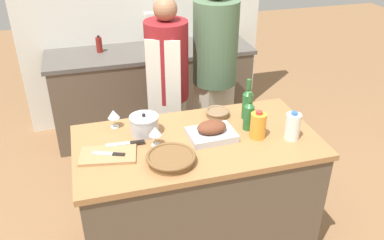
# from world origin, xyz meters

# --- Properties ---
(ground_plane) EXTENTS (12.00, 12.00, 0.00)m
(ground_plane) POSITION_xyz_m (0.00, 0.00, 0.00)
(ground_plane) COLOR #8E6642
(kitchen_island) EXTENTS (1.58, 0.81, 0.87)m
(kitchen_island) POSITION_xyz_m (0.00, 0.00, 0.44)
(kitchen_island) COLOR brown
(kitchen_island) RESTS_ON ground_plane
(back_counter) EXTENTS (2.03, 0.60, 0.91)m
(back_counter) POSITION_xyz_m (0.00, 1.66, 0.45)
(back_counter) COLOR brown
(back_counter) RESTS_ON ground_plane
(back_wall) EXTENTS (2.53, 0.10, 2.55)m
(back_wall) POSITION_xyz_m (0.00, 2.01, 1.27)
(back_wall) COLOR silver
(back_wall) RESTS_ON ground_plane
(roasting_pan) EXTENTS (0.31, 0.24, 0.12)m
(roasting_pan) POSITION_xyz_m (0.10, 0.00, 0.91)
(roasting_pan) COLOR #BCBCC1
(roasting_pan) RESTS_ON kitchen_island
(wicker_basket) EXTENTS (0.30, 0.30, 0.06)m
(wicker_basket) POSITION_xyz_m (-0.22, -0.20, 0.90)
(wicker_basket) COLOR brown
(wicker_basket) RESTS_ON kitchen_island
(cutting_board) EXTENTS (0.37, 0.25, 0.02)m
(cutting_board) POSITION_xyz_m (-0.57, -0.04, 0.88)
(cutting_board) COLOR #AD7F51
(cutting_board) RESTS_ON kitchen_island
(stock_pot) EXTENTS (0.19, 0.19, 0.15)m
(stock_pot) POSITION_xyz_m (-0.31, 0.17, 0.93)
(stock_pot) COLOR #B7B7BC
(stock_pot) RESTS_ON kitchen_island
(mixing_bowl) EXTENTS (0.17, 0.17, 0.05)m
(mixing_bowl) POSITION_xyz_m (0.23, 0.27, 0.90)
(mixing_bowl) COLOR #846647
(mixing_bowl) RESTS_ON kitchen_island
(juice_jug) EXTENTS (0.10, 0.10, 0.19)m
(juice_jug) POSITION_xyz_m (0.39, -0.07, 0.96)
(juice_jug) COLOR orange
(juice_jug) RESTS_ON kitchen_island
(milk_jug) EXTENTS (0.10, 0.10, 0.19)m
(milk_jug) POSITION_xyz_m (0.60, -0.15, 0.96)
(milk_jug) COLOR white
(milk_jug) RESTS_ON kitchen_island
(wine_bottle_green) EXTENTS (0.07, 0.07, 0.30)m
(wine_bottle_green) POSITION_xyz_m (0.42, 0.18, 0.99)
(wine_bottle_green) COLOR #28662D
(wine_bottle_green) RESTS_ON kitchen_island
(wine_bottle_dark) EXTENTS (0.07, 0.07, 0.27)m
(wine_bottle_dark) POSITION_xyz_m (0.37, 0.04, 0.98)
(wine_bottle_dark) COLOR #28662D
(wine_bottle_dark) RESTS_ON kitchen_island
(wine_glass_left) EXTENTS (0.08, 0.08, 0.13)m
(wine_glass_left) POSITION_xyz_m (-0.50, 0.31, 0.97)
(wine_glass_left) COLOR silver
(wine_glass_left) RESTS_ON kitchen_island
(wine_glass_right) EXTENTS (0.08, 0.08, 0.14)m
(wine_glass_right) POSITION_xyz_m (-0.27, 0.01, 0.97)
(wine_glass_right) COLOR silver
(wine_glass_right) RESTS_ON kitchen_island
(knife_chef) EXTENTS (0.25, 0.04, 0.01)m
(knife_chef) POSITION_xyz_m (-0.45, 0.05, 0.89)
(knife_chef) COLOR #B7B7BC
(knife_chef) RESTS_ON cutting_board
(knife_paring) EXTENTS (0.19, 0.10, 0.01)m
(knife_paring) POSITION_xyz_m (-0.56, -0.04, 0.89)
(knife_paring) COLOR #B7B7BC
(knife_paring) RESTS_ON cutting_board
(stand_mixer) EXTENTS (0.18, 0.14, 0.35)m
(stand_mixer) POSITION_xyz_m (0.06, 1.74, 1.05)
(stand_mixer) COLOR silver
(stand_mixer) RESTS_ON back_counter
(condiment_bottle_tall) EXTENTS (0.06, 0.06, 0.17)m
(condiment_bottle_tall) POSITION_xyz_m (-0.48, 1.74, 0.98)
(condiment_bottle_tall) COLOR maroon
(condiment_bottle_tall) RESTS_ON back_counter
(condiment_bottle_short) EXTENTS (0.06, 0.06, 0.15)m
(condiment_bottle_short) POSITION_xyz_m (0.53, 1.52, 0.97)
(condiment_bottle_short) COLOR #234C28
(condiment_bottle_short) RESTS_ON back_counter
(person_cook_aproned) EXTENTS (0.37, 0.39, 1.60)m
(person_cook_aproned) POSITION_xyz_m (0.00, 0.87, 0.88)
(person_cook_aproned) COLOR beige
(person_cook_aproned) RESTS_ON ground_plane
(person_cook_guest) EXTENTS (0.37, 0.37, 1.74)m
(person_cook_guest) POSITION_xyz_m (0.42, 0.91, 0.96)
(person_cook_guest) COLOR beige
(person_cook_guest) RESTS_ON ground_plane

